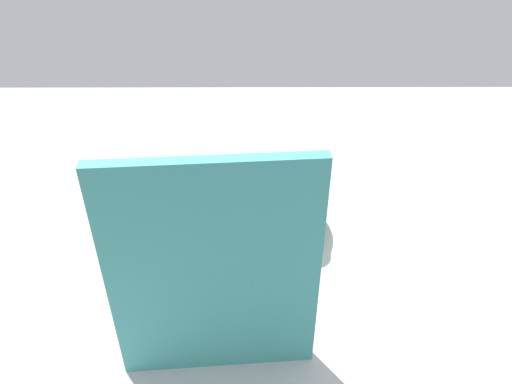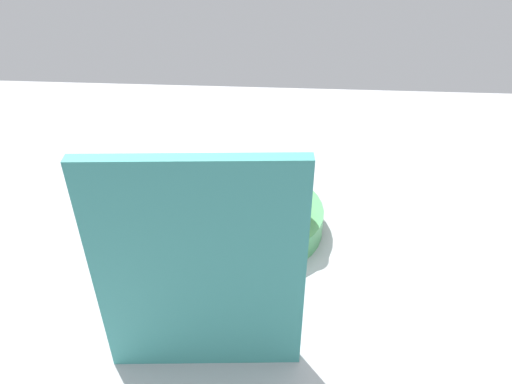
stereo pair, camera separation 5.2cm
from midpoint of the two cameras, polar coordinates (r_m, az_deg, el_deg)
ground_plane at (r=103.10cm, az=-1.54°, el=-4.92°), size 180.00×140.00×3.00cm
fruit_bowl at (r=100.97cm, az=-1.47°, el=-3.02°), size 27.16×27.16×4.94cm
orange_front_left at (r=100.90cm, az=0.64°, el=1.30°), size 7.37×7.37×7.37cm
orange_front_right at (r=101.91cm, az=-2.82°, el=1.64°), size 7.37×7.37×7.37cm
orange_center at (r=96.87cm, az=-5.58°, el=-0.53°), size 7.37×7.37×7.37cm
orange_back_left at (r=92.35cm, az=-1.99°, el=-2.41°), size 7.37×7.37×7.37cm
orange_back_right at (r=94.88cm, az=2.56°, el=-1.24°), size 7.37×7.37×7.37cm
banana_bunch at (r=95.34cm, az=-3.15°, el=-0.67°), size 14.65×18.06×8.40cm
cutting_board at (r=67.39cm, az=-6.91°, el=-9.45°), size 28.06×3.89×36.00cm
thermos_tumbler at (r=102.24cm, az=-16.53°, el=-0.28°), size 8.00×8.00×16.01cm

